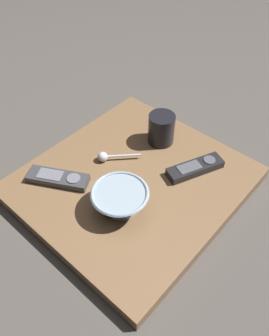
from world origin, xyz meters
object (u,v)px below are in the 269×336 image
coffee_mug (161,129)px  teaspoon (105,157)px  cereal_bowl (120,199)px  tv_remote_near (195,168)px  tv_remote_far (58,178)px

coffee_mug → teaspoon: coffee_mug is taller
cereal_bowl → tv_remote_near: 0.25m
tv_remote_far → teaspoon: bearing=74.7°
coffee_mug → tv_remote_near: bearing=-13.1°
coffee_mug → tv_remote_near: size_ratio=0.56×
cereal_bowl → tv_remote_far: (-0.19, -0.04, -0.03)m
coffee_mug → tv_remote_far: 0.34m
cereal_bowl → tv_remote_near: size_ratio=0.85×
tv_remote_near → coffee_mug: bearing=166.9°
coffee_mug → teaspoon: bearing=-110.8°
tv_remote_near → tv_remote_far: size_ratio=0.99×
coffee_mug → tv_remote_near: 0.16m
cereal_bowl → tv_remote_far: cereal_bowl is taller
coffee_mug → tv_remote_far: bearing=-108.4°
coffee_mug → tv_remote_far: size_ratio=0.55×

